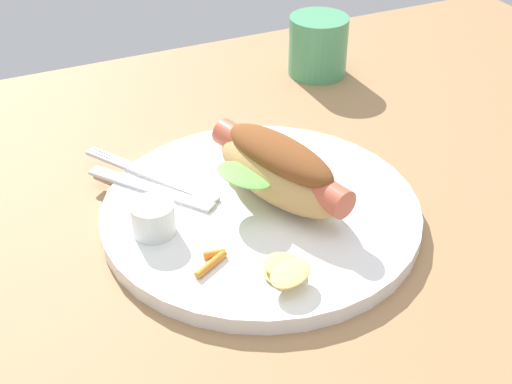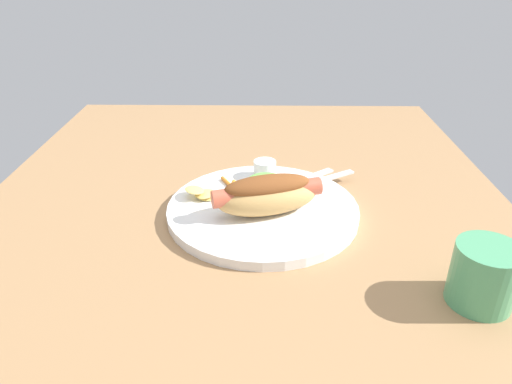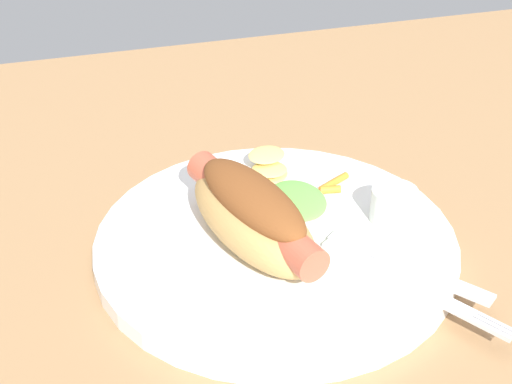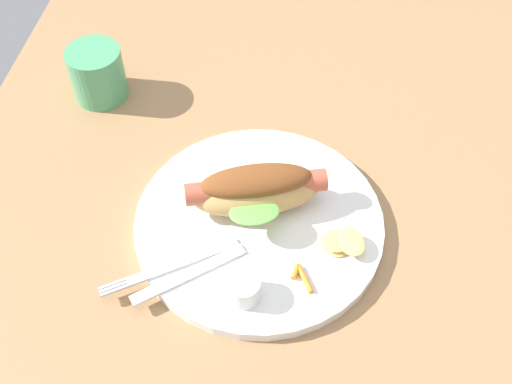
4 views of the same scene
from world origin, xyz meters
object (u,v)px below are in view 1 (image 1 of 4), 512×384
Objects in this scene: fork at (152,176)px; carrot_garnish at (212,260)px; hot_dog at (279,168)px; knife at (150,188)px; plate at (261,212)px; sauce_ramekin at (153,218)px; chips_pile at (285,270)px; drinking_cup at (318,46)px.

fork is 4.26× the size of carrot_garnish.
hot_dog is 11.99cm from carrot_garnish.
knife is 12.94cm from carrot_garnish.
carrot_garnish reaches higher than plate.
sauce_ramekin is at bearing -1.72° from plate.
sauce_ramekin is 0.28× the size of knife.
plate is 8.73× the size of carrot_garnish.
chips_pile is 43.19cm from drinking_cup.
fork is at bearing -87.42° from carrot_garnish.
fork is 2.20cm from knife.
drinking_cup is at bearing -130.88° from carrot_garnish.
sauce_ramekin is 0.51× the size of drinking_cup.
knife is at bearing 124.99° from fork.
fork is (-2.52, -8.61, -1.33)cm from sauce_ramekin.
plate is at bearing 90.36° from hot_dog.
plate is at bearing -165.54° from knife.
chips_pile is at bearing 164.42° from fork.
hot_dog is 2.66× the size of chips_pile.
chips_pile is at bearing 139.52° from carrot_garnish.
hot_dog is at bearing -113.46° from chips_pile.
plate is 10.82cm from sauce_ramekin.
carrot_garnish is at bearing 149.09° from knife.
sauce_ramekin reaches higher than fork.
plate is at bearing -103.75° from chips_pile.
chips_pile is at bearing 140.07° from hot_dog.
plate is 9.53cm from carrot_garnish.
knife is 35.40cm from drinking_cup.
knife is 2.21× the size of chips_pile.
fork is (10.24, -8.26, -3.06)cm from hot_dog.
sauce_ramekin is at bearing 39.90° from drinking_cup.
sauce_ramekin is at bearing 131.80° from fork.
plate is 2.15× the size of knife.
plate is 12.05cm from fork.
fork is 2.31× the size of chips_pile.
sauce_ramekin is 40.62cm from drinking_cup.
fork is 33.59cm from drinking_cup.
hot_dog reaches higher than fork.
hot_dog is 4.90× the size of carrot_garnish.
hot_dog is at bearing -157.05° from knife.
fork is 19.85cm from chips_pile.
drinking_cup reaches higher than chips_pile.
carrot_garnish is 42.77cm from drinking_cup.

